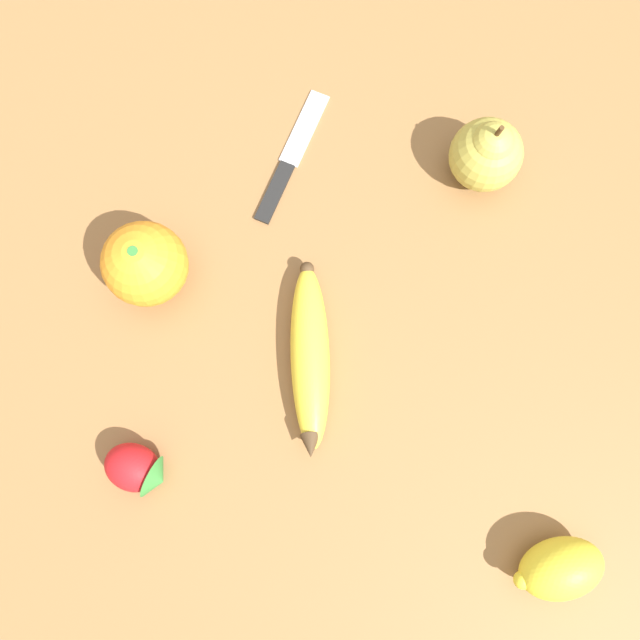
{
  "coord_description": "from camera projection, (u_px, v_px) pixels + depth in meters",
  "views": [
    {
      "loc": [
        -0.1,
        -0.01,
        0.63
      ],
      "look_at": [
        0.02,
        -0.02,
        0.03
      ],
      "focal_mm": 35.0,
      "sensor_mm": 36.0,
      "label": 1
    }
  ],
  "objects": [
    {
      "name": "ground_plane",
      "position": [
        299.0,
        345.0,
        0.64
      ],
      "size": [
        3.0,
        3.0,
        0.0
      ],
      "primitive_type": "plane",
      "color": "olive"
    },
    {
      "name": "banana",
      "position": [
        310.0,
        358.0,
        0.61
      ],
      "size": [
        0.2,
        0.05,
        0.04
      ],
      "rotation": [
        0.0,
        0.0,
        3.05
      ],
      "color": "yellow",
      "rests_on": "ground_plane"
    },
    {
      "name": "orange",
      "position": [
        145.0,
        264.0,
        0.61
      ],
      "size": [
        0.08,
        0.08,
        0.08
      ],
      "color": "orange",
      "rests_on": "ground_plane"
    },
    {
      "name": "pear",
      "position": [
        487.0,
        153.0,
        0.63
      ],
      "size": [
        0.08,
        0.08,
        0.09
      ],
      "color": "#B7AD47",
      "rests_on": "ground_plane"
    },
    {
      "name": "strawberry",
      "position": [
        137.0,
        469.0,
        0.59
      ],
      "size": [
        0.07,
        0.07,
        0.04
      ],
      "rotation": [
        0.0,
        0.0,
        4.16
      ],
      "color": "red",
      "rests_on": "ground_plane"
    },
    {
      "name": "lemon",
      "position": [
        560.0,
        569.0,
        0.57
      ],
      "size": [
        0.06,
        0.09,
        0.05
      ],
      "rotation": [
        0.0,
        0.0,
        1.72
      ],
      "color": "yellow",
      "rests_on": "ground_plane"
    },
    {
      "name": "paring_knife",
      "position": [
        289.0,
        160.0,
        0.67
      ],
      "size": [
        0.15,
        0.1,
        0.01
      ],
      "rotation": [
        0.0,
        0.0,
        4.19
      ],
      "color": "silver",
      "rests_on": "ground_plane"
    }
  ]
}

